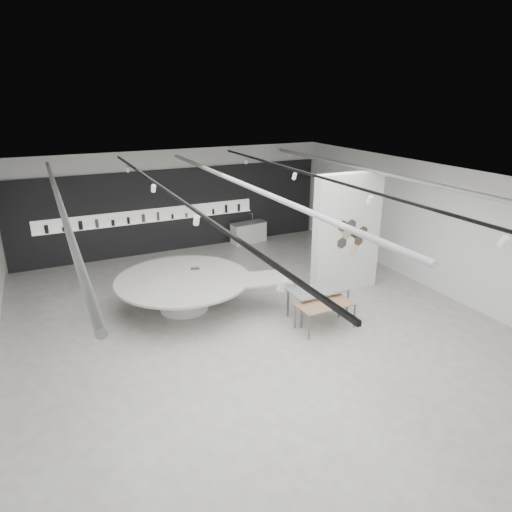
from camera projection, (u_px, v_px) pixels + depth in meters
name	position (u px, v px, depth m)	size (l,w,h in m)	color
room	(251.00, 252.00, 11.11)	(12.02, 14.02, 3.82)	#B7B4AC
back_wall_display	(174.00, 211.00, 17.19)	(11.80, 0.27, 3.10)	black
partition_column	(347.00, 234.00, 13.51)	(2.20, 0.38, 3.60)	white
display_island	(186.00, 289.00, 12.64)	(5.00, 4.37, 0.95)	white
sample_table_wood	(325.00, 306.00, 11.59)	(1.46, 0.75, 0.68)	#8A6847
sample_table_stone	(318.00, 292.00, 12.17)	(1.56, 0.80, 0.80)	gray
kitchen_counter	(249.00, 232.00, 18.42)	(1.51, 0.75, 1.14)	white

